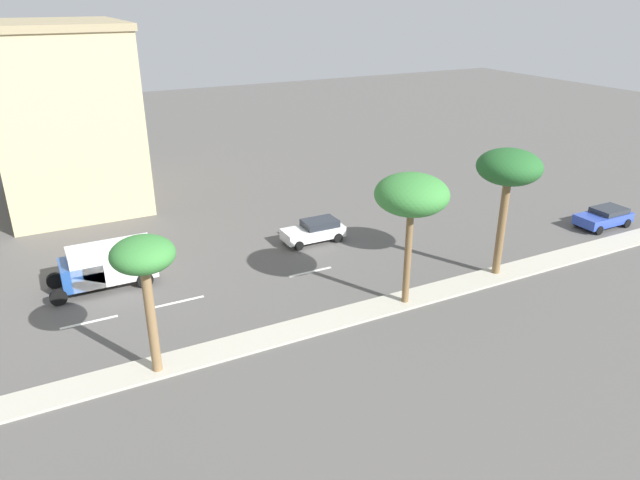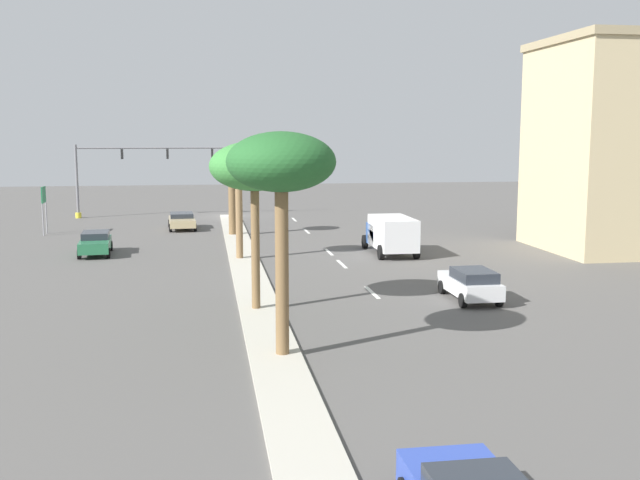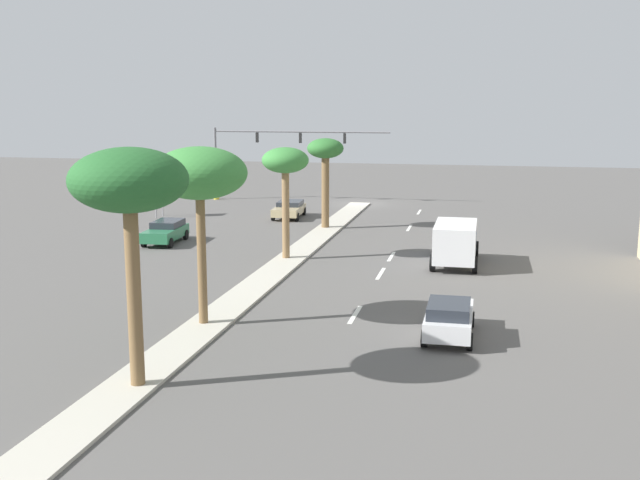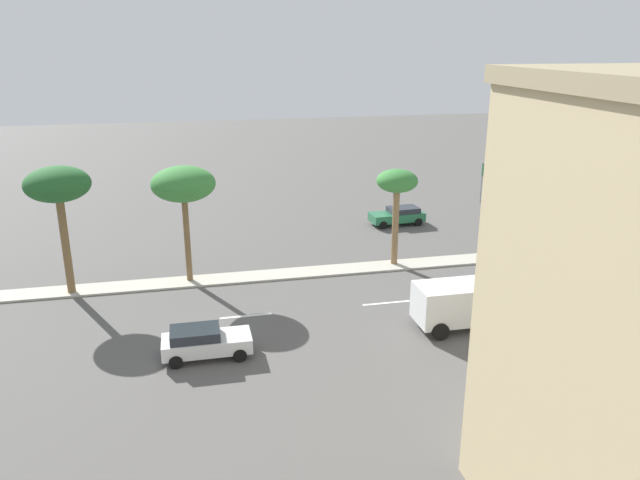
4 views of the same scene
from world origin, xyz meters
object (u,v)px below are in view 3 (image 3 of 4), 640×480
(sedan_tan_right, at_px, (289,209))
(palm_tree_far, at_px, (325,154))
(sedan_green_center, at_px, (166,231))
(palm_tree_outboard, at_px, (285,165))
(palm_tree_rear, at_px, (129,185))
(traffic_signal_gantry, at_px, (260,152))
(directional_road_sign, at_px, (158,184))
(sedan_white_left, at_px, (449,318))
(palm_tree_inboard, at_px, (199,175))
(box_truck, at_px, (456,241))

(sedan_tan_right, bearing_deg, palm_tree_far, 130.18)
(sedan_green_center, bearing_deg, sedan_tan_right, -112.46)
(palm_tree_far, height_order, sedan_green_center, palm_tree_far)
(palm_tree_outboard, height_order, sedan_green_center, palm_tree_outboard)
(palm_tree_rear, relative_size, sedan_tan_right, 1.64)
(traffic_signal_gantry, xyz_separation_m, sedan_tan_right, (-5.18, 9.58, -3.74))
(directional_road_sign, xyz_separation_m, palm_tree_outboard, (-14.00, 13.78, 2.86))
(palm_tree_far, height_order, sedan_white_left, palm_tree_far)
(palm_tree_outboard, distance_m, palm_tree_inboard, 13.29)
(box_truck, bearing_deg, palm_tree_rear, 66.46)
(directional_road_sign, xyz_separation_m, sedan_white_left, (-23.86, 26.54, -1.81))
(palm_tree_rear, xyz_separation_m, sedan_tan_right, (4.37, -35.63, -5.73))
(sedan_white_left, xyz_separation_m, sedan_tan_right, (13.73, -28.29, -0.08))
(palm_tree_rear, height_order, sedan_tan_right, palm_tree_rear)
(sedan_green_center, bearing_deg, palm_tree_far, -139.56)
(sedan_green_center, xyz_separation_m, sedan_tan_right, (-5.01, -12.12, -0.05))
(box_truck, bearing_deg, sedan_green_center, -8.48)
(directional_road_sign, relative_size, palm_tree_outboard, 0.58)
(directional_road_sign, distance_m, sedan_green_center, 11.71)
(directional_road_sign, relative_size, palm_tree_rear, 0.49)
(palm_tree_outboard, bearing_deg, palm_tree_far, -89.91)
(traffic_signal_gantry, bearing_deg, sedan_green_center, 90.45)
(palm_tree_outboard, relative_size, palm_tree_rear, 0.84)
(directional_road_sign, distance_m, palm_tree_inboard, 30.69)
(palm_tree_outboard, distance_m, sedan_white_left, 16.79)
(traffic_signal_gantry, bearing_deg, palm_tree_rear, 101.94)
(sedan_white_left, bearing_deg, palm_tree_far, -67.40)
(sedan_white_left, relative_size, box_truck, 0.71)
(traffic_signal_gantry, xyz_separation_m, sedan_green_center, (-0.17, 21.70, -3.69))
(box_truck, bearing_deg, palm_tree_far, -47.14)
(palm_tree_far, distance_m, palm_tree_inboard, 24.24)
(sedan_white_left, height_order, sedan_tan_right, sedan_white_left)
(palm_tree_rear, height_order, sedan_white_left, palm_tree_rear)
(palm_tree_outboard, bearing_deg, traffic_signal_gantry, -70.17)
(palm_tree_rear, height_order, sedan_green_center, palm_tree_rear)
(palm_tree_rear, distance_m, sedan_white_left, 13.16)
(palm_tree_inboard, height_order, sedan_white_left, palm_tree_inboard)
(box_truck, bearing_deg, sedan_tan_right, -47.94)
(palm_tree_outboard, height_order, box_truck, palm_tree_outboard)
(sedan_tan_right, distance_m, box_truck, 20.04)
(traffic_signal_gantry, bearing_deg, palm_tree_far, 122.58)
(palm_tree_rear, distance_m, box_truck, 23.21)
(sedan_tan_right, bearing_deg, palm_tree_rear, 97.00)
(directional_road_sign, relative_size, palm_tree_far, 0.58)
(palm_tree_outboard, relative_size, sedan_white_left, 1.52)
(palm_tree_inboard, bearing_deg, palm_tree_far, -89.78)
(directional_road_sign, bearing_deg, traffic_signal_gantry, -113.57)
(palm_tree_inboard, relative_size, sedan_tan_right, 1.55)
(sedan_green_center, bearing_deg, traffic_signal_gantry, -89.55)
(palm_tree_inboard, distance_m, sedan_tan_right, 29.56)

